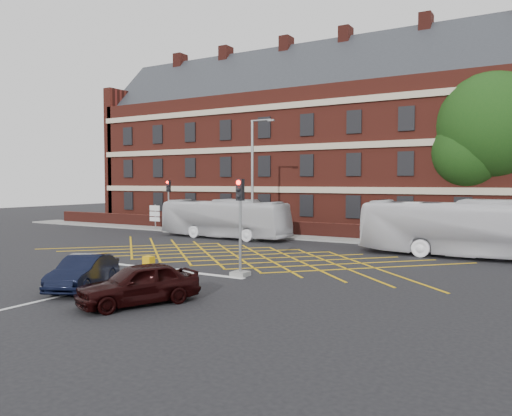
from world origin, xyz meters
The scene contains 17 objects.
ground centered at (0.00, 0.00, 0.00)m, with size 120.00×120.00×0.00m, color black.
victorian_building centered at (0.25, 22.00, 7.84)m, with size 51.00×12.17×20.40m.
boundary_wall centered at (0.00, 13.00, 0.55)m, with size 56.00×0.50×1.10m, color #471812.
far_pavement centered at (0.00, 12.00, 0.06)m, with size 60.00×3.00×0.12m, color slate.
box_junction_hatching centered at (0.00, 2.00, 0.01)m, with size 11.50×0.12×0.02m, color #CC990C.
stop_line centered at (0.00, -3.50, 0.01)m, with size 8.00×0.30×0.02m, color silver.
centre_line centered at (0.00, -10.00, 0.01)m, with size 0.15×14.00×0.02m, color silver.
bus_left centered at (-5.45, 8.96, 1.43)m, with size 2.41×10.30×2.87m, color silver.
bus_right centered at (11.37, 7.78, 1.60)m, with size 2.68×11.46×3.19m, color silver.
car_navy centered at (-0.34, -8.34, 0.65)m, with size 1.37×3.92×1.29m, color black.
car_maroon centered at (3.26, -9.09, 0.70)m, with size 1.66×4.13×1.41m, color black.
deciduous_tree centered at (11.61, 17.88, 7.50)m, with size 8.23×8.16×12.15m.
traffic_light_near centered at (3.53, -3.06, 1.76)m, with size 0.70×0.70×4.27m.
traffic_light_far centered at (-11.90, 10.30, 1.76)m, with size 0.70×0.70×4.27m.
street_lamp centered at (-2.92, 8.88, 2.89)m, with size 2.25×1.00×8.50m.
direction_signs centered at (-13.97, 10.94, 1.38)m, with size 1.10×0.16×2.20m.
utility_cabinet centered at (0.53, -5.62, 0.49)m, with size 0.41×0.36×0.98m, color #DDA10D.
Camera 1 is at (15.16, -21.47, 4.15)m, focal length 35.00 mm.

